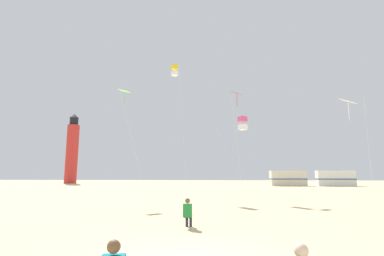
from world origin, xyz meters
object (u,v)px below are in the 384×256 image
at_px(kite_diamond_scarlet, 237,97).
at_px(rv_van_white, 335,178).
at_px(kite_flyer_standing, 188,212).
at_px(kite_box_gold, 175,71).
at_px(kite_diamond_lime, 125,95).
at_px(rv_van_cream, 288,178).
at_px(kite_diamond_white, 349,105).
at_px(kite_box_rainbow, 243,123).
at_px(lighthouse_distant, 72,150).

relative_size(kite_diamond_scarlet, rv_van_white, 1.47).
height_order(kite_flyer_standing, kite_box_gold, kite_box_gold).
height_order(kite_diamond_lime, rv_van_cream, kite_diamond_lime).
bearing_deg(rv_van_white, kite_diamond_white, -106.24).
xyz_separation_m(kite_box_rainbow, lighthouse_distant, (-36.88, 42.86, 1.46)).
bearing_deg(kite_box_rainbow, lighthouse_distant, 130.71).
bearing_deg(lighthouse_distant, kite_box_gold, -51.45).
bearing_deg(kite_flyer_standing, kite_diamond_white, -143.56).
xyz_separation_m(kite_flyer_standing, rv_van_white, (22.75, 43.48, 0.78)).
height_order(kite_box_gold, rv_van_cream, kite_box_gold).
distance_m(kite_diamond_scarlet, rv_van_white, 36.17).
height_order(kite_flyer_standing, lighthouse_distant, lighthouse_distant).
distance_m(kite_diamond_lime, rv_van_cream, 39.86).
relative_size(kite_box_rainbow, lighthouse_distant, 0.41).
distance_m(kite_diamond_lime, kite_box_rainbow, 10.14).
xyz_separation_m(rv_van_cream, rv_van_white, (8.28, -0.64, 0.00)).
bearing_deg(rv_van_white, kite_box_rainbow, -118.41).
distance_m(kite_diamond_white, kite_box_gold, 17.98).
relative_size(kite_flyer_standing, kite_box_rainbow, 0.17).
height_order(lighthouse_distant, rv_van_white, lighthouse_distant).
relative_size(kite_diamond_white, rv_van_white, 1.03).
bearing_deg(kite_box_rainbow, kite_diamond_scarlet, 100.52).
bearing_deg(kite_diamond_lime, kite_diamond_white, -16.88).
xyz_separation_m(kite_box_gold, rv_van_white, (25.85, 26.23, -11.62)).
height_order(kite_flyer_standing, rv_van_cream, rv_van_cream).
distance_m(kite_flyer_standing, kite_box_gold, 21.46).
bearing_deg(rv_van_white, kite_diamond_scarlet, -120.21).
bearing_deg(kite_box_rainbow, rv_van_white, 58.09).
xyz_separation_m(kite_diamond_lime, rv_van_cream, (20.80, 33.22, -7.22)).
height_order(kite_diamond_white, lighthouse_distant, lighthouse_distant).
bearing_deg(kite_box_rainbow, kite_diamond_white, -46.97).
relative_size(kite_box_rainbow, kite_diamond_white, 1.03).
distance_m(kite_box_gold, rv_van_cream, 34.14).
height_order(kite_diamond_lime, kite_diamond_scarlet, kite_diamond_scarlet).
height_order(kite_diamond_scarlet, rv_van_white, kite_diamond_scarlet).
xyz_separation_m(kite_diamond_scarlet, rv_van_white, (19.61, 29.39, -7.71)).
relative_size(kite_flyer_standing, kite_diamond_white, 0.17).
distance_m(kite_diamond_white, rv_van_cream, 38.64).
bearing_deg(kite_diamond_white, rv_van_white, 70.26).
distance_m(kite_flyer_standing, kite_diamond_scarlet, 16.74).
distance_m(kite_flyer_standing, kite_diamond_lime, 14.92).
bearing_deg(rv_van_cream, kite_diamond_scarlet, -111.65).
bearing_deg(kite_diamond_white, lighthouse_distant, 131.02).
xyz_separation_m(kite_diamond_white, rv_van_cream, (5.12, 37.98, -4.94)).
relative_size(kite_box_gold, rv_van_white, 2.07).
height_order(kite_diamond_lime, lighthouse_distant, lighthouse_distant).
height_order(rv_van_cream, rv_van_white, same).
xyz_separation_m(kite_box_rainbow, kite_box_gold, (-6.54, 4.79, 6.63)).
distance_m(kite_diamond_scarlet, kite_box_gold, 8.01).
xyz_separation_m(kite_box_rainbow, rv_van_white, (19.31, 31.01, -4.99)).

